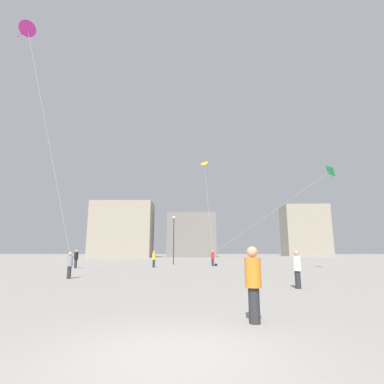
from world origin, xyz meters
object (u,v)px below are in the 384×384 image
object	(u,v)px
kite_magenta_diamond	(28,33)
building_right_hall	(305,231)
building_centre_hall	(192,235)
lamppost_east	(174,232)
person_in_red	(213,257)
person_in_grey	(70,264)
person_in_yellow	(154,258)
kite_emerald_delta	(328,173)
person_in_black	(76,258)
handbag_beside_flyer	(216,265)
person_in_orange	(253,280)
kite_amber_diamond	(204,164)
building_left_hall	(122,229)
person_in_white	(297,267)

from	to	relation	value
kite_magenta_diamond	building_right_hall	size ratio (longest dim) A/B	0.83
building_centre_hall	lamppost_east	distance (m)	43.58
person_in_red	person_in_grey	world-z (taller)	person_in_red
lamppost_east	person_in_yellow	bearing A→B (deg)	-102.62
kite_emerald_delta	building_right_hall	size ratio (longest dim) A/B	0.66
person_in_black	handbag_beside_flyer	distance (m)	14.48
person_in_red	building_centre_hall	world-z (taller)	building_centre_hall
person_in_grey	person_in_orange	xyz separation A→B (m)	(8.99, -10.87, 0.09)
kite_amber_diamond	handbag_beside_flyer	xyz separation A→B (m)	(1.15, -0.90, -11.80)
person_in_yellow	handbag_beside_flyer	size ratio (longest dim) A/B	5.19
kite_amber_diamond	building_centre_hall	world-z (taller)	kite_amber_diamond
person_in_red	kite_amber_diamond	world-z (taller)	kite_amber_diamond
building_left_hall	handbag_beside_flyer	xyz separation A→B (m)	(21.49, -43.12, -6.96)
lamppost_east	building_right_hall	bearing A→B (deg)	57.38
kite_amber_diamond	lamppost_east	world-z (taller)	kite_amber_diamond
kite_amber_diamond	lamppost_east	bearing A→B (deg)	146.98
lamppost_east	handbag_beside_flyer	distance (m)	7.07
person_in_orange	building_left_hall	distance (m)	72.50
person_in_white	building_left_hall	size ratio (longest dim) A/B	0.11
person_in_black	building_right_hall	size ratio (longest dim) A/B	0.11
kite_magenta_diamond	building_left_hall	bearing A→B (deg)	98.92
person_in_red	handbag_beside_flyer	xyz separation A→B (m)	(0.35, 0.10, -0.82)
person_in_grey	person_in_black	distance (m)	11.53
person_in_red	person_in_white	bearing A→B (deg)	105.03
person_in_grey	building_centre_hall	bearing A→B (deg)	141.05
person_in_grey	building_right_hall	size ratio (longest dim) A/B	0.10
person_in_orange	kite_amber_diamond	distance (m)	29.13
kite_amber_diamond	person_in_grey	bearing A→B (deg)	-118.06
kite_emerald_delta	kite_amber_diamond	bearing A→B (deg)	140.94
person_in_white	kite_magenta_diamond	bearing A→B (deg)	139.29
person_in_orange	person_in_white	xyz separation A→B (m)	(3.14, 6.36, -0.04)
person_in_red	kite_emerald_delta	distance (m)	14.62
kite_amber_diamond	kite_magenta_diamond	xyz separation A→B (m)	(-10.66, -19.49, 2.08)
person_in_yellow	person_in_black	bearing A→B (deg)	40.81
building_left_hall	lamppost_east	distance (m)	43.17
person_in_grey	person_in_orange	bearing A→B (deg)	6.39
person_in_red	person_in_black	bearing A→B (deg)	24.90
kite_magenta_diamond	person_in_grey	bearing A→B (deg)	58.50
kite_magenta_diamond	building_centre_hall	xyz separation A→B (m)	(8.32, 65.48, -8.23)
building_left_hall	building_right_hall	xyz separation A→B (m)	(54.00, 18.80, 0.91)
person_in_red	building_left_hall	world-z (taller)	building_left_hall
person_in_orange	lamppost_east	distance (m)	29.90
building_centre_hall	handbag_beside_flyer	bearing A→B (deg)	-85.74
kite_emerald_delta	handbag_beside_flyer	xyz separation A→B (m)	(-9.58, 7.81, -8.28)
person_in_white	person_in_yellow	xyz separation A→B (m)	(-8.79, 16.60, 0.00)
person_in_orange	kite_magenta_diamond	world-z (taller)	kite_magenta_diamond
person_in_white	handbag_beside_flyer	size ratio (longest dim) A/B	5.19
person_in_grey	person_in_black	xyz separation A→B (m)	(-4.03, 10.81, 0.10)
person_in_white	kite_magenta_diamond	world-z (taller)	kite_magenta_diamond
person_in_grey	person_in_yellow	bearing A→B (deg)	131.41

